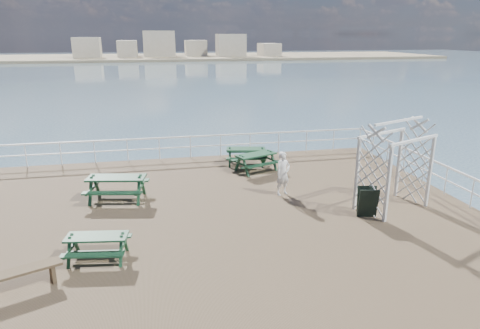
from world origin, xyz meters
name	(u,v)px	position (x,y,z in m)	size (l,w,h in m)	color
ground	(211,217)	(0.00, 0.00, -0.15)	(18.00, 14.00, 0.30)	brown
sea_backdrop	(192,54)	(12.54, 134.07, -0.51)	(300.00, 300.00, 9.20)	#3F596A
railing	(199,166)	(-0.07, 2.57, 0.87)	(17.77, 13.76, 1.10)	white
picnic_table_a	(117,183)	(-3.12, 1.91, 0.63)	(2.31, 2.00, 0.99)	#13361D
picnic_table_b	(246,153)	(2.38, 5.24, 0.55)	(2.03, 1.77, 0.86)	#13361D
picnic_table_c	(256,159)	(2.60, 4.21, 0.56)	(2.20, 2.00, 0.87)	#13361D
picnic_table_d	(97,242)	(-3.35, -2.41, 0.50)	(1.77, 1.51, 0.77)	#13361D
flat_bench_near	(21,275)	(-4.95, -3.52, 0.38)	(1.81, 1.09, 0.51)	brown
trellis_arbor	(394,170)	(6.16, -0.78, 1.37)	(2.80, 2.18, 3.08)	white
sandwich_board	(367,203)	(4.97, -1.33, 0.50)	(0.72, 0.60, 1.02)	black
person	(283,173)	(2.88, 1.20, 0.82)	(0.60, 0.39, 1.64)	white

